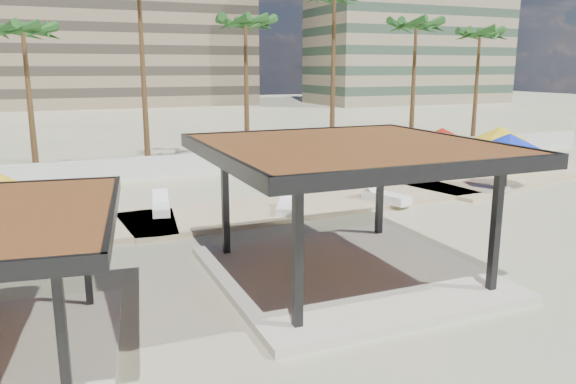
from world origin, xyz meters
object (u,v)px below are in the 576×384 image
at_px(umbrella_c, 442,135).
at_px(lounger_d, 560,165).
at_px(lounger_c, 385,197).
at_px(pavilion_central, 348,198).
at_px(lounger_b, 286,207).
at_px(lounger_a, 161,208).

height_order(umbrella_c, lounger_d, umbrella_c).
bearing_deg(lounger_c, pavilion_central, 121.94).
xyz_separation_m(umbrella_c, lounger_b, (-10.15, -3.18, -2.09)).
bearing_deg(lounger_b, lounger_c, -64.13).
height_order(lounger_a, lounger_d, lounger_d).
relative_size(lounger_a, lounger_d, 1.05).
bearing_deg(lounger_a, lounger_b, -101.71).
relative_size(pavilion_central, lounger_b, 3.77).
distance_m(lounger_b, lounger_c, 4.62).
height_order(lounger_c, lounger_d, lounger_c).
distance_m(pavilion_central, lounger_d, 21.83).
bearing_deg(umbrella_c, pavilion_central, -137.90).
height_order(lounger_b, lounger_c, lounger_c).
xyz_separation_m(umbrella_c, lounger_a, (-14.84, -1.35, -2.08)).
height_order(pavilion_central, umbrella_c, pavilion_central).
distance_m(umbrella_c, lounger_d, 8.49).
xyz_separation_m(pavilion_central, lounger_b, (1.04, 6.93, -1.95)).
bearing_deg(pavilion_central, umbrella_c, 42.57).
relative_size(pavilion_central, lounger_c, 3.14).
bearing_deg(lounger_b, umbrella_c, -44.67).
xyz_separation_m(pavilion_central, lounger_d, (19.42, 9.78, -1.94)).
height_order(pavilion_central, lounger_a, pavilion_central).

